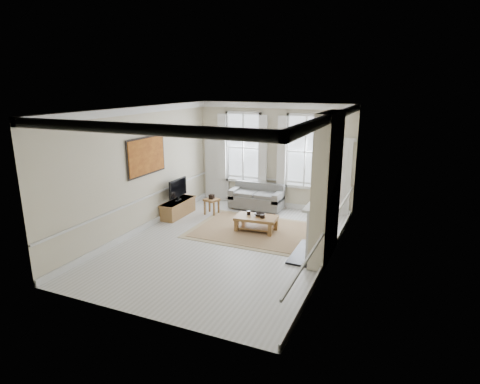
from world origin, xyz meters
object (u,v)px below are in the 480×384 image
at_px(side_table, 212,202).
at_px(tv_stand, 178,208).
at_px(sofa, 257,198).
at_px(coffee_table, 256,219).

distance_m(side_table, tv_stand, 1.05).
height_order(side_table, tv_stand, same).
bearing_deg(side_table, sofa, 45.01).
relative_size(coffee_table, tv_stand, 0.88).
relative_size(sofa, side_table, 3.38).
relative_size(side_table, tv_stand, 0.37).
height_order(coffee_table, tv_stand, tv_stand).
xyz_separation_m(sofa, side_table, (-1.10, -1.10, 0.04)).
distance_m(sofa, coffee_table, 2.09).
xyz_separation_m(sofa, tv_stand, (-1.97, -1.68, -0.10)).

